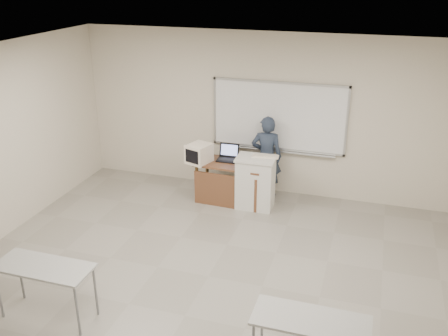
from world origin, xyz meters
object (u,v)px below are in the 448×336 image
(podium, at_px, (255,182))
(crt_monitor, at_px, (199,153))
(laptop, at_px, (228,156))
(presenter, at_px, (266,157))
(whiteboard, at_px, (279,117))
(keyboard, at_px, (266,156))
(mouse, at_px, (242,162))
(instructor_desk, at_px, (229,177))

(podium, height_order, crt_monitor, crt_monitor)
(crt_monitor, distance_m, laptop, 0.54)
(presenter, bearing_deg, whiteboard, -129.51)
(keyboard, bearing_deg, podium, -157.50)
(laptop, bearing_deg, presenter, 20.58)
(crt_monitor, bearing_deg, whiteboard, 50.72)
(whiteboard, relative_size, mouse, 23.50)
(keyboard, bearing_deg, instructor_desk, -177.74)
(laptop, relative_size, presenter, 0.23)
(instructor_desk, relative_size, mouse, 11.77)
(crt_monitor, height_order, keyboard, crt_monitor)
(laptop, height_order, keyboard, laptop)
(mouse, bearing_deg, crt_monitor, -155.31)
(mouse, distance_m, keyboard, 0.49)
(whiteboard, bearing_deg, crt_monitor, -147.74)
(podium, distance_m, presenter, 0.62)
(whiteboard, distance_m, laptop, 1.17)
(instructor_desk, xyz_separation_m, keyboard, (0.64, 0.09, 0.45))
(instructor_desk, xyz_separation_m, mouse, (0.20, 0.16, 0.26))
(podium, xyz_separation_m, presenter, (0.07, 0.54, 0.30))
(whiteboard, height_order, keyboard, whiteboard)
(podium, height_order, laptop, laptop)
(instructor_desk, height_order, laptop, laptop)
(whiteboard, height_order, instructor_desk, whiteboard)
(mouse, distance_m, presenter, 0.52)
(crt_monitor, relative_size, keyboard, 0.91)
(keyboard, bearing_deg, crt_monitor, 179.45)
(instructor_desk, distance_m, mouse, 0.36)
(keyboard, xyz_separation_m, presenter, (-0.08, 0.46, -0.19))
(whiteboard, distance_m, crt_monitor, 1.59)
(presenter, bearing_deg, laptop, 16.04)
(crt_monitor, bearing_deg, laptop, 50.61)
(laptop, distance_m, mouse, 0.32)
(instructor_desk, bearing_deg, presenter, 46.70)
(laptop, bearing_deg, crt_monitor, -150.14)
(instructor_desk, relative_size, laptop, 3.41)
(instructor_desk, bearing_deg, laptop, 112.96)
(instructor_desk, bearing_deg, mouse, 40.69)
(whiteboard, bearing_deg, mouse, -129.28)
(whiteboard, xyz_separation_m, mouse, (-0.51, -0.62, -0.71))
(whiteboard, xyz_separation_m, presenter, (-0.15, -0.23, -0.70))
(whiteboard, xyz_separation_m, podium, (-0.22, -0.77, -1.00))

